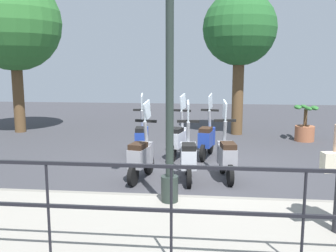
{
  "coord_description": "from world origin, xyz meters",
  "views": [
    {
      "loc": [
        -7.88,
        -0.35,
        2.22
      ],
      "look_at": [
        0.2,
        0.5,
        0.9
      ],
      "focal_mm": 40.0,
      "sensor_mm": 36.0,
      "label": 1
    }
  ],
  "objects_px": {
    "scooter_near_1": "(188,157)",
    "tree_distant": "(240,30)",
    "scooter_near_0": "(227,155)",
    "potted_palm": "(305,126)",
    "scooter_far_2": "(142,138)",
    "lamp_post_near": "(170,67)",
    "scooter_near_2": "(141,156)",
    "scooter_far_0": "(207,138)",
    "tree_large": "(14,24)",
    "scooter_far_1": "(178,139)"
  },
  "relations": [
    {
      "from": "scooter_far_0",
      "to": "potted_palm",
      "type": "bearing_deg",
      "value": -38.53
    },
    {
      "from": "scooter_near_0",
      "to": "scooter_far_0",
      "type": "distance_m",
      "value": 1.78
    },
    {
      "from": "lamp_post_near",
      "to": "scooter_far_2",
      "type": "relative_size",
      "value": 2.99
    },
    {
      "from": "lamp_post_near",
      "to": "tree_large",
      "type": "bearing_deg",
      "value": 41.88
    },
    {
      "from": "lamp_post_near",
      "to": "scooter_far_0",
      "type": "bearing_deg",
      "value": -9.18
    },
    {
      "from": "tree_large",
      "to": "scooter_far_1",
      "type": "xyz_separation_m",
      "value": [
        -3.06,
        -5.58,
        -3.05
      ]
    },
    {
      "from": "potted_palm",
      "to": "scooter_far_0",
      "type": "bearing_deg",
      "value": 129.11
    },
    {
      "from": "lamp_post_near",
      "to": "scooter_near_1",
      "type": "bearing_deg",
      "value": -7.65
    },
    {
      "from": "potted_palm",
      "to": "scooter_near_1",
      "type": "xyz_separation_m",
      "value": [
        -4.25,
        3.23,
        0.04
      ]
    },
    {
      "from": "tree_distant",
      "to": "scooter_near_0",
      "type": "bearing_deg",
      "value": 173.45
    },
    {
      "from": "scooter_near_1",
      "to": "scooter_far_2",
      "type": "bearing_deg",
      "value": 29.59
    },
    {
      "from": "scooter_far_1",
      "to": "scooter_near_1",
      "type": "bearing_deg",
      "value": -153.32
    },
    {
      "from": "scooter_far_0",
      "to": "scooter_near_1",
      "type": "bearing_deg",
      "value": -178.03
    },
    {
      "from": "tree_distant",
      "to": "scooter_near_0",
      "type": "relative_size",
      "value": 2.93
    },
    {
      "from": "scooter_near_0",
      "to": "scooter_far_2",
      "type": "height_order",
      "value": "same"
    },
    {
      "from": "potted_palm",
      "to": "lamp_post_near",
      "type": "bearing_deg",
      "value": 149.32
    },
    {
      "from": "scooter_near_2",
      "to": "scooter_far_0",
      "type": "relative_size",
      "value": 1.0
    },
    {
      "from": "tree_large",
      "to": "potted_palm",
      "type": "height_order",
      "value": "tree_large"
    },
    {
      "from": "lamp_post_near",
      "to": "scooter_far_1",
      "type": "bearing_deg",
      "value": 2.28
    },
    {
      "from": "tree_large",
      "to": "scooter_near_1",
      "type": "relative_size",
      "value": 3.3
    },
    {
      "from": "lamp_post_near",
      "to": "tree_large",
      "type": "distance_m",
      "value": 8.66
    },
    {
      "from": "tree_distant",
      "to": "scooter_near_0",
      "type": "height_order",
      "value": "tree_distant"
    },
    {
      "from": "tree_large",
      "to": "scooter_far_2",
      "type": "relative_size",
      "value": 3.3
    },
    {
      "from": "scooter_near_0",
      "to": "scooter_far_2",
      "type": "xyz_separation_m",
      "value": [
        1.6,
        1.97,
        0.0
      ]
    },
    {
      "from": "scooter_far_1",
      "to": "lamp_post_near",
      "type": "bearing_deg",
      "value": -161.86
    },
    {
      "from": "scooter_far_0",
      "to": "scooter_far_2",
      "type": "height_order",
      "value": "same"
    },
    {
      "from": "tree_distant",
      "to": "scooter_far_1",
      "type": "distance_m",
      "value": 4.71
    },
    {
      "from": "scooter_near_0",
      "to": "scooter_far_0",
      "type": "bearing_deg",
      "value": 5.05
    },
    {
      "from": "lamp_post_near",
      "to": "potted_palm",
      "type": "height_order",
      "value": "lamp_post_near"
    },
    {
      "from": "tree_large",
      "to": "scooter_far_0",
      "type": "xyz_separation_m",
      "value": [
        -2.92,
        -6.27,
        -3.05
      ]
    },
    {
      "from": "scooter_near_1",
      "to": "scooter_far_2",
      "type": "relative_size",
      "value": 1.0
    },
    {
      "from": "potted_palm",
      "to": "scooter_near_1",
      "type": "distance_m",
      "value": 5.34
    },
    {
      "from": "tree_large",
      "to": "scooter_far_2",
      "type": "distance_m",
      "value": 6.37
    },
    {
      "from": "tree_large",
      "to": "scooter_far_1",
      "type": "bearing_deg",
      "value": -118.76
    },
    {
      "from": "tree_distant",
      "to": "scooter_far_0",
      "type": "bearing_deg",
      "value": 163.53
    },
    {
      "from": "scooter_far_1",
      "to": "scooter_far_2",
      "type": "height_order",
      "value": "same"
    },
    {
      "from": "tree_distant",
      "to": "scooter_near_2",
      "type": "relative_size",
      "value": 2.93
    },
    {
      "from": "scooter_near_1",
      "to": "tree_distant",
      "type": "bearing_deg",
      "value": -19.21
    },
    {
      "from": "tree_distant",
      "to": "scooter_far_2",
      "type": "relative_size",
      "value": 2.93
    },
    {
      "from": "potted_palm",
      "to": "scooter_far_0",
      "type": "xyz_separation_m",
      "value": [
        -2.34,
        2.88,
        0.04
      ]
    },
    {
      "from": "tree_distant",
      "to": "scooter_near_1",
      "type": "xyz_separation_m",
      "value": [
        -5.16,
        1.31,
        -2.82
      ]
    },
    {
      "from": "tree_large",
      "to": "tree_distant",
      "type": "distance_m",
      "value": 7.24
    },
    {
      "from": "tree_large",
      "to": "lamp_post_near",
      "type": "bearing_deg",
      "value": -138.12
    },
    {
      "from": "tree_large",
      "to": "scooter_near_1",
      "type": "distance_m",
      "value": 8.22
    },
    {
      "from": "scooter_near_2",
      "to": "tree_large",
      "type": "bearing_deg",
      "value": 57.68
    },
    {
      "from": "scooter_far_0",
      "to": "scooter_far_1",
      "type": "xyz_separation_m",
      "value": [
        -0.15,
        0.69,
        0.0
      ]
    },
    {
      "from": "potted_palm",
      "to": "scooter_far_2",
      "type": "relative_size",
      "value": 0.69
    },
    {
      "from": "scooter_near_0",
      "to": "potted_palm",
      "type": "bearing_deg",
      "value": -39.0
    },
    {
      "from": "scooter_near_0",
      "to": "scooter_near_1",
      "type": "bearing_deg",
      "value": 96.19
    },
    {
      "from": "scooter_far_1",
      "to": "scooter_far_2",
      "type": "distance_m",
      "value": 0.89
    }
  ]
}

